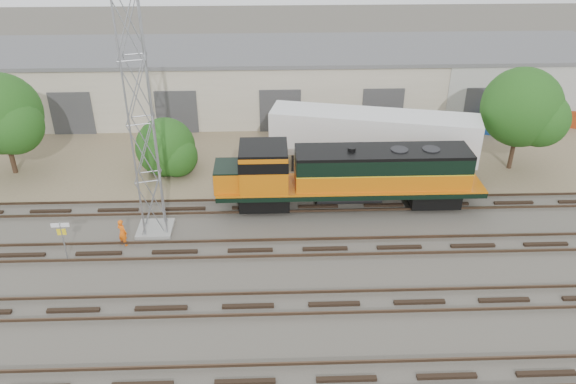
{
  "coord_description": "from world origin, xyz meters",
  "views": [
    {
      "loc": [
        1.12,
        -23.2,
        17.24
      ],
      "look_at": [
        2.1,
        4.0,
        2.2
      ],
      "focal_mm": 35.0,
      "sensor_mm": 36.0,
      "label": 1
    }
  ],
  "objects_px": {
    "locomotive": "(345,175)",
    "worker": "(122,233)",
    "signal_tower": "(141,125)",
    "semi_trailer": "(378,136)"
  },
  "relations": [
    {
      "from": "signal_tower",
      "to": "worker",
      "type": "height_order",
      "value": "signal_tower"
    },
    {
      "from": "locomotive",
      "to": "signal_tower",
      "type": "height_order",
      "value": "signal_tower"
    },
    {
      "from": "locomotive",
      "to": "worker",
      "type": "bearing_deg",
      "value": -163.69
    },
    {
      "from": "signal_tower",
      "to": "semi_trailer",
      "type": "relative_size",
      "value": 0.95
    },
    {
      "from": "locomotive",
      "to": "signal_tower",
      "type": "xyz_separation_m",
      "value": [
        -10.96,
        -2.23,
        4.2
      ]
    },
    {
      "from": "locomotive",
      "to": "worker",
      "type": "xyz_separation_m",
      "value": [
        -12.41,
        -3.63,
        -1.41
      ]
    },
    {
      "from": "worker",
      "to": "semi_trailer",
      "type": "xyz_separation_m",
      "value": [
        15.12,
        8.33,
        1.82
      ]
    },
    {
      "from": "signal_tower",
      "to": "worker",
      "type": "relative_size",
      "value": 8.26
    },
    {
      "from": "locomotive",
      "to": "semi_trailer",
      "type": "distance_m",
      "value": 5.43
    },
    {
      "from": "semi_trailer",
      "to": "signal_tower",
      "type": "bearing_deg",
      "value": -140.25
    }
  ]
}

